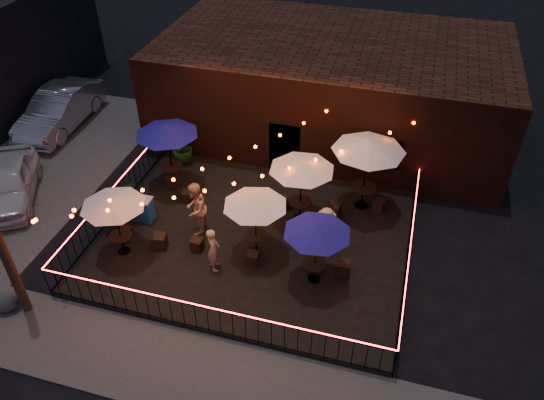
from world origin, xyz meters
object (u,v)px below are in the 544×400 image
(cafe_table_2, at_px, (255,202))
(cafe_table_3, at_px, (302,166))
(boulder, at_px, (4,299))
(cafe_table_5, at_px, (369,146))
(cafe_table_1, at_px, (166,131))
(cooler, at_px, (143,209))
(cafe_table_4, at_px, (317,230))
(cafe_table_0, at_px, (113,202))

(cafe_table_2, distance_m, cafe_table_3, 2.21)
(cafe_table_2, height_order, boulder, cafe_table_2)
(cafe_table_3, bearing_deg, boulder, -140.18)
(cafe_table_2, bearing_deg, cafe_table_5, 48.26)
(cafe_table_1, xyz_separation_m, boulder, (-2.24, -6.78, -2.07))
(cafe_table_5, bearing_deg, cooler, -158.40)
(cafe_table_3, height_order, cooler, cafe_table_3)
(cafe_table_1, height_order, cafe_table_5, cafe_table_5)
(cooler, bearing_deg, cafe_table_2, -6.36)
(cafe_table_4, bearing_deg, cafe_table_1, 151.29)
(cafe_table_5, bearing_deg, cafe_table_3, -146.77)
(cafe_table_2, bearing_deg, cafe_table_1, 146.82)
(cafe_table_0, xyz_separation_m, cafe_table_4, (6.15, 0.49, -0.01))
(cafe_table_0, bearing_deg, cooler, 92.74)
(cafe_table_1, bearing_deg, cafe_table_3, -7.84)
(cafe_table_1, height_order, boulder, cafe_table_1)
(cafe_table_5, relative_size, cooler, 3.14)
(cafe_table_1, xyz_separation_m, cafe_table_4, (6.15, -3.37, -0.28))
(boulder, bearing_deg, cafe_table_2, 32.91)
(cafe_table_1, relative_size, boulder, 2.71)
(cafe_table_1, relative_size, cafe_table_3, 0.93)
(cafe_table_4, relative_size, boulder, 2.62)
(cafe_table_0, distance_m, boulder, 4.10)
(cafe_table_3, relative_size, cafe_table_4, 1.11)
(cafe_table_1, bearing_deg, cafe_table_2, -33.18)
(cafe_table_0, distance_m, cafe_table_5, 8.31)
(cafe_table_3, bearing_deg, cafe_table_0, -147.98)
(cafe_table_1, distance_m, cafe_table_4, 7.02)
(boulder, bearing_deg, cooler, 64.65)
(cafe_table_4, xyz_separation_m, cooler, (-6.23, 1.14, -1.55))
(cafe_table_1, xyz_separation_m, cooler, (-0.08, -2.23, -1.83))
(cafe_table_4, relative_size, cooler, 2.72)
(cafe_table_3, relative_size, cooler, 3.03)
(cafe_table_0, height_order, cafe_table_5, cafe_table_5)
(cafe_table_5, bearing_deg, cafe_table_4, -102.26)
(cafe_table_4, height_order, cooler, cafe_table_4)
(cafe_table_1, distance_m, cooler, 2.88)
(cafe_table_1, relative_size, cafe_table_2, 1.11)
(cafe_table_2, xyz_separation_m, cafe_table_5, (2.91, 3.26, 0.49))
(cafe_table_0, distance_m, cafe_table_3, 5.97)
(boulder, bearing_deg, cafe_table_1, 71.75)
(cafe_table_0, xyz_separation_m, boulder, (-2.24, -2.92, -1.80))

